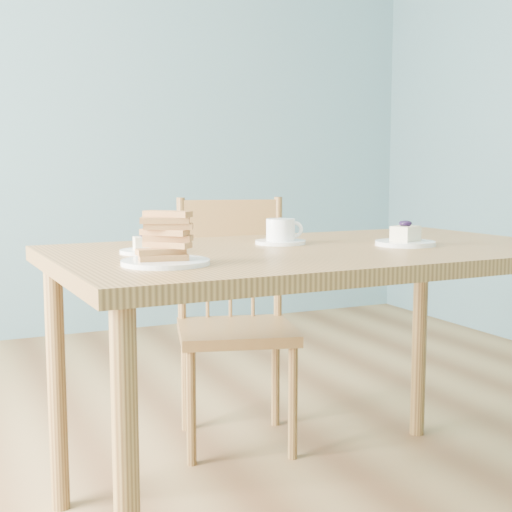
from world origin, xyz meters
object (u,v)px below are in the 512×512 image
at_px(dining_chair, 235,319).
at_px(cheesecake_plate_far, 145,248).
at_px(dining_table, 318,275).
at_px(cheesecake_plate_near, 405,239).
at_px(biscotti_plate, 165,246).
at_px(coffee_cup, 281,233).

bearing_deg(dining_chair, cheesecake_plate_far, -115.84).
height_order(dining_table, cheesecake_plate_near, cheesecake_plate_near).
height_order(dining_table, biscotti_plate, biscotti_plate).
bearing_deg(dining_table, cheesecake_plate_far, 169.78).
height_order(cheesecake_plate_near, cheesecake_plate_far, cheesecake_plate_near).
distance_m(cheesecake_plate_near, biscotti_plate, 0.79).
xyz_separation_m(cheesecake_plate_near, cheesecake_plate_far, (-0.76, 0.14, -0.00)).
xyz_separation_m(cheesecake_plate_far, coffee_cup, (0.44, 0.06, 0.02)).
bearing_deg(cheesecake_plate_near, dining_chair, 110.26).
bearing_deg(cheesecake_plate_far, biscotti_plate, -94.82).
relative_size(dining_table, coffee_cup, 9.97).
relative_size(dining_chair, cheesecake_plate_far, 6.71).
bearing_deg(biscotti_plate, dining_chair, 56.95).
bearing_deg(cheesecake_plate_far, dining_chair, 48.11).
bearing_deg(dining_chair, cheesecake_plate_near, -53.69).
bearing_deg(biscotti_plate, dining_table, 18.19).
bearing_deg(cheesecake_plate_far, cheesecake_plate_near, -10.09).
height_order(cheesecake_plate_near, coffee_cup, coffee_cup).
bearing_deg(coffee_cup, dining_chair, 103.14).
xyz_separation_m(dining_chair, coffee_cup, (-0.06, -0.50, 0.37)).
relative_size(cheesecake_plate_far, coffee_cup, 0.90).
xyz_separation_m(dining_table, biscotti_plate, (-0.52, -0.17, 0.13)).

